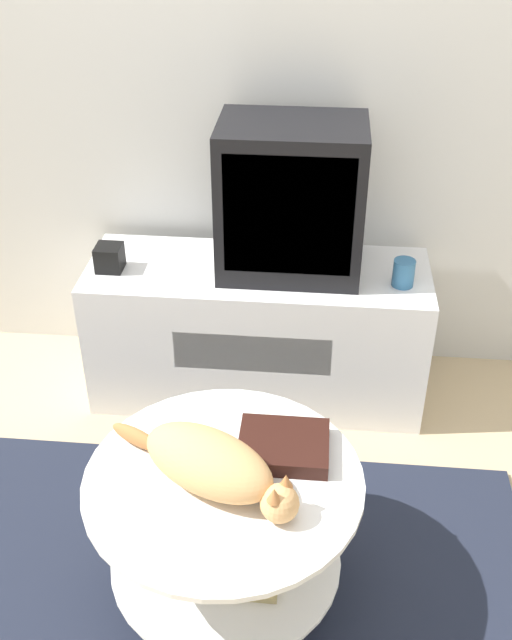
{
  "coord_description": "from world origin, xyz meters",
  "views": [
    {
      "loc": [
        0.3,
        -1.48,
        1.92
      ],
      "look_at": [
        0.12,
        0.43,
        0.66
      ],
      "focal_mm": 42.0,
      "sensor_mm": 36.0,
      "label": 1
    }
  ],
  "objects_px": {
    "dvd_box": "(284,446)",
    "cat": "(212,464)",
    "speaker": "(109,258)",
    "tv": "(291,199)"
  },
  "relations": [
    {
      "from": "dvd_box",
      "to": "cat",
      "type": "bearing_deg",
      "value": -142.4
    },
    {
      "from": "cat",
      "to": "tv",
      "type": "bearing_deg",
      "value": 110.59
    },
    {
      "from": "dvd_box",
      "to": "cat",
      "type": "height_order",
      "value": "cat"
    },
    {
      "from": "speaker",
      "to": "dvd_box",
      "type": "relative_size",
      "value": 0.39
    },
    {
      "from": "dvd_box",
      "to": "cat",
      "type": "xyz_separation_m",
      "value": [
        -0.18,
        -0.14,
        0.05
      ]
    },
    {
      "from": "tv",
      "to": "cat",
      "type": "xyz_separation_m",
      "value": [
        -0.14,
        -1.04,
        -0.27
      ]
    },
    {
      "from": "speaker",
      "to": "cat",
      "type": "distance_m",
      "value": 1.1
    },
    {
      "from": "dvd_box",
      "to": "cat",
      "type": "distance_m",
      "value": 0.23
    },
    {
      "from": "speaker",
      "to": "dvd_box",
      "type": "xyz_separation_m",
      "value": [
        0.69,
        -0.83,
        -0.09
      ]
    },
    {
      "from": "dvd_box",
      "to": "speaker",
      "type": "bearing_deg",
      "value": 129.8
    }
  ]
}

